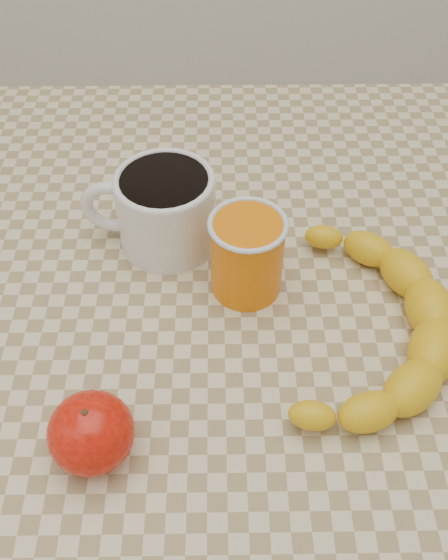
{
  "coord_description": "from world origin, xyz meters",
  "views": [
    {
      "loc": [
        -0.01,
        -0.42,
        1.24
      ],
      "look_at": [
        0.0,
        0.0,
        0.77
      ],
      "focal_mm": 40.0,
      "sensor_mm": 36.0,
      "label": 1
    }
  ],
  "objects_px": {
    "apple": "(91,433)",
    "banana": "(366,324)",
    "table": "(224,342)",
    "orange_juice_glass": "(247,254)",
    "coffee_mug": "(163,208)"
  },
  "relations": [
    {
      "from": "apple",
      "to": "banana",
      "type": "relative_size",
      "value": 0.26
    },
    {
      "from": "table",
      "to": "apple",
      "type": "relative_size",
      "value": 9.07
    },
    {
      "from": "orange_juice_glass",
      "to": "table",
      "type": "bearing_deg",
      "value": -156.51
    },
    {
      "from": "orange_juice_glass",
      "to": "banana",
      "type": "distance_m",
      "value": 0.13
    },
    {
      "from": "orange_juice_glass",
      "to": "banana",
      "type": "bearing_deg",
      "value": -32.31
    },
    {
      "from": "table",
      "to": "orange_juice_glass",
      "type": "bearing_deg",
      "value": 23.49
    },
    {
      "from": "orange_juice_glass",
      "to": "apple",
      "type": "xyz_separation_m",
      "value": [
        -0.13,
        -0.19,
        -0.01
      ]
    },
    {
      "from": "banana",
      "to": "orange_juice_glass",
      "type": "bearing_deg",
      "value": 167.1
    },
    {
      "from": "orange_juice_glass",
      "to": "banana",
      "type": "xyz_separation_m",
      "value": [
        0.11,
        -0.07,
        -0.02
      ]
    },
    {
      "from": "table",
      "to": "coffee_mug",
      "type": "distance_m",
      "value": 0.17
    },
    {
      "from": "coffee_mug",
      "to": "orange_juice_glass",
      "type": "xyz_separation_m",
      "value": [
        0.09,
        -0.07,
        -0.0
      ]
    },
    {
      "from": "coffee_mug",
      "to": "orange_juice_glass",
      "type": "relative_size",
      "value": 1.69
    },
    {
      "from": "orange_juice_glass",
      "to": "coffee_mug",
      "type": "bearing_deg",
      "value": 141.66
    },
    {
      "from": "banana",
      "to": "coffee_mug",
      "type": "bearing_deg",
      "value": 164.35
    },
    {
      "from": "coffee_mug",
      "to": "apple",
      "type": "height_order",
      "value": "coffee_mug"
    }
  ]
}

